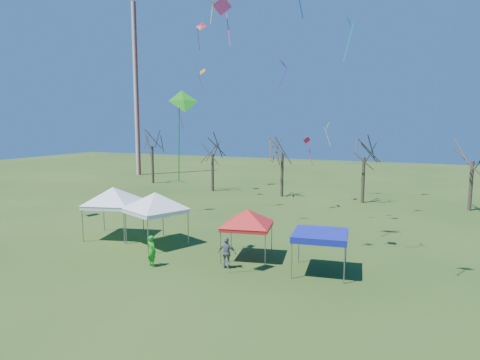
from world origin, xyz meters
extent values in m
plane|color=#264416|center=(0.00, 0.00, 0.00)|extent=(140.00, 140.00, 0.00)
cylinder|color=silver|center=(-28.00, 34.00, 12.50)|extent=(0.70, 0.70, 25.00)
cylinder|color=#3D2D21|center=(-20.85, 27.38, 2.39)|extent=(0.32, 0.32, 4.78)
cylinder|color=#3D2D21|center=(-10.77, 24.65, 2.14)|extent=(0.32, 0.32, 4.28)
cylinder|color=#3D2D21|center=(-2.37, 24.38, 2.32)|extent=(0.32, 0.32, 4.64)
cylinder|color=#3D2D21|center=(6.03, 24.04, 2.24)|extent=(0.32, 0.32, 4.49)
cylinder|color=#3D2D21|center=(15.36, 24.00, 2.24)|extent=(0.32, 0.32, 4.47)
cylinder|color=gray|center=(-9.06, 2.41, 1.07)|extent=(0.06, 0.06, 2.15)
cylinder|color=gray|center=(-9.82, 5.32, 1.07)|extent=(0.06, 0.06, 2.15)
cylinder|color=gray|center=(-6.15, 3.16, 1.07)|extent=(0.06, 0.06, 2.15)
cylinder|color=gray|center=(-6.91, 6.07, 1.07)|extent=(0.06, 0.06, 2.15)
cube|color=white|center=(-7.99, 4.24, 2.28)|extent=(3.93, 3.93, 0.26)
pyramid|color=white|center=(-7.99, 4.24, 3.48)|extent=(4.41, 4.41, 1.07)
cylinder|color=gray|center=(-6.25, 3.10, 1.05)|extent=(0.06, 0.06, 2.11)
cylinder|color=gray|center=(-5.05, 5.80, 1.05)|extent=(0.06, 0.06, 2.11)
cylinder|color=gray|center=(-3.54, 1.90, 1.05)|extent=(0.06, 0.06, 2.11)
cylinder|color=gray|center=(-2.35, 4.61, 1.05)|extent=(0.06, 0.06, 2.11)
cube|color=white|center=(-4.30, 3.85, 2.24)|extent=(4.17, 4.17, 0.25)
pyramid|color=white|center=(-4.30, 3.85, 3.42)|extent=(4.09, 4.09, 1.05)
cylinder|color=gray|center=(1.19, 2.08, 0.90)|extent=(0.05, 0.05, 1.80)
cylinder|color=gray|center=(0.71, 4.55, 0.90)|extent=(0.05, 0.05, 1.80)
cylinder|color=gray|center=(3.66, 2.56, 0.90)|extent=(0.05, 0.05, 1.80)
cylinder|color=gray|center=(3.18, 5.03, 0.90)|extent=(0.05, 0.05, 1.80)
cube|color=red|center=(2.18, 3.55, 1.90)|extent=(3.16, 3.16, 0.22)
pyramid|color=red|center=(2.18, 3.55, 2.91)|extent=(3.74, 3.74, 0.90)
cylinder|color=gray|center=(5.50, 1.38, 0.92)|extent=(0.06, 0.06, 1.85)
cylinder|color=gray|center=(5.15, 3.95, 0.92)|extent=(0.06, 0.06, 1.85)
cylinder|color=gray|center=(8.06, 1.73, 0.92)|extent=(0.06, 0.06, 1.85)
cylinder|color=gray|center=(7.72, 4.29, 0.92)|extent=(0.06, 0.06, 1.85)
cube|color=#0E1799|center=(6.61, 2.84, 1.96)|extent=(3.11, 3.11, 0.22)
cube|color=#0E1799|center=(6.61, 2.84, 2.12)|extent=(3.11, 3.11, 0.11)
imported|color=slate|center=(1.84, 1.51, 0.86)|extent=(1.06, 0.57, 1.71)
imported|color=#1AA21E|center=(-2.08, 0.18, 0.87)|extent=(0.74, 0.62, 1.74)
cone|color=purple|center=(-1.40, 2.22, 9.02)|extent=(0.67, 0.91, 0.82)
cube|color=purple|center=(-1.49, 2.41, 8.16)|extent=(0.42, 0.23, 1.32)
cube|color=gold|center=(-2.46, 8.49, 15.39)|extent=(0.06, 0.56, 1.81)
cone|color=#691CC6|center=(0.17, 16.37, 12.73)|extent=(1.13, 1.38, 0.99)
cube|color=#691CC6|center=(0.27, 16.04, 11.55)|extent=(0.69, 0.25, 1.77)
cone|color=#F336AF|center=(0.73, 3.39, 14.20)|extent=(1.36, 1.33, 0.92)
cube|color=#F336AF|center=(1.00, 3.62, 12.94)|extent=(0.51, 0.59, 1.97)
cone|color=#209917|center=(0.89, -1.16, 8.87)|extent=(1.67, 1.63, 1.13)
cube|color=#209917|center=(0.70, -1.32, 6.78)|extent=(0.38, 0.43, 3.50)
cube|color=blue|center=(4.90, 4.34, 13.95)|extent=(0.26, 0.32, 1.22)
cone|color=#E5F219|center=(2.68, 22.75, 7.56)|extent=(0.52, 0.95, 0.87)
cube|color=#E5F219|center=(2.64, 23.05, 6.45)|extent=(0.64, 0.12, 1.80)
cone|color=#0DC8B5|center=(7.30, 5.35, 13.24)|extent=(0.50, 0.88, 0.80)
cube|color=#0DC8B5|center=(7.33, 5.12, 12.05)|extent=(0.51, 0.12, 1.97)
cone|color=red|center=(-12.26, 25.08, 18.51)|extent=(1.41, 1.07, 1.07)
cube|color=red|center=(-12.58, 25.02, 17.07)|extent=(0.16, 0.68, 2.27)
cone|color=orange|center=(-11.05, 22.97, 13.30)|extent=(1.10, 0.95, 0.77)
cube|color=orange|center=(-11.34, 23.10, 12.22)|extent=(0.31, 0.64, 1.71)
cone|color=#E21545|center=(1.84, 18.12, 6.31)|extent=(0.85, 0.86, 0.66)
cube|color=#E21545|center=(2.12, 18.40, 5.08)|extent=(0.62, 0.61, 2.10)
camera|label=1|loc=(11.32, -18.72, 7.86)|focal=32.00mm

